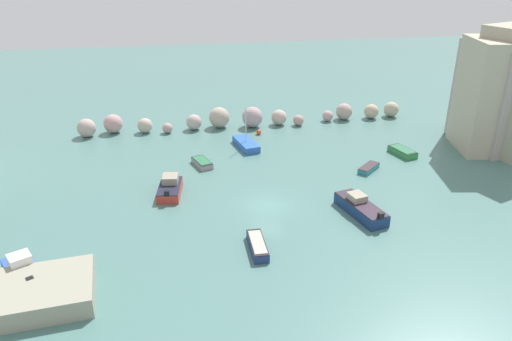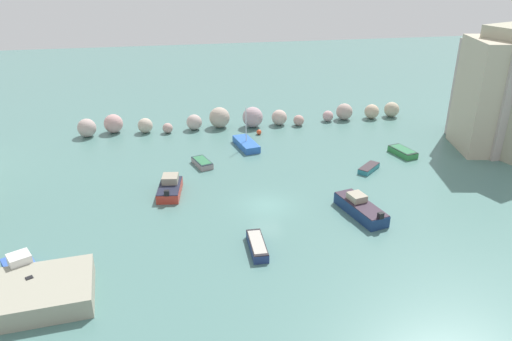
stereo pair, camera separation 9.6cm
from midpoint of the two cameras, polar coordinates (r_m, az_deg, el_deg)
The scene contains 13 objects.
cove_water at distance 42.99m, azimuth 1.21°, elevation -4.08°, with size 160.00×160.00×0.00m, color slate.
cliff_headland_right at distance 61.93m, azimuth 27.54°, elevation 7.18°, with size 17.86×20.09×13.34m.
rock_breakwater at distance 61.73m, azimuth -2.11°, elevation 6.07°, with size 40.92×3.44×2.55m.
stone_dock at distance 34.71m, azimuth -24.03°, elevation -12.90°, with size 6.70×5.07×1.39m, color #9A9784.
channel_buoy at distance 59.23m, azimuth 0.27°, elevation 4.49°, with size 0.61×0.61×0.61m, color #E04C28.
moored_boat_0 at distance 55.60m, azimuth 16.61°, elevation 2.12°, with size 2.28×3.52×0.69m.
moored_boat_1 at distance 42.27m, azimuth 11.99°, elevation -4.26°, with size 3.05×5.78×1.62m.
moored_boat_2 at distance 50.89m, azimuth -6.34°, elevation 0.90°, with size 2.14×3.13×0.62m.
moored_boat_3 at distance 50.75m, azimuth 12.91°, elevation 0.27°, with size 2.84×2.73×0.55m.
moored_boat_4 at distance 55.30m, azimuth -1.22°, elevation 3.10°, with size 2.56×4.78×4.71m.
moored_boat_5 at distance 36.86m, azimuth 0.11°, elevation -8.71°, with size 1.14×3.76×0.71m.
moored_boat_6 at distance 37.14m, azimuth -25.50°, elevation -10.66°, with size 3.66×4.71×1.93m.
moored_boat_7 at distance 45.43m, azimuth -10.03°, elevation -2.01°, with size 2.51×4.30×1.53m.
Camera 1 is at (-7.77, -36.95, 20.55)m, focal length 34.42 mm.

